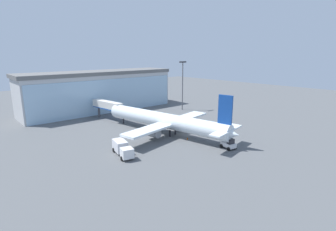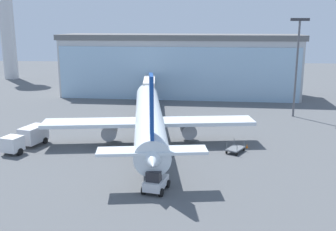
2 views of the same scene
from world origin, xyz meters
name	(u,v)px [view 1 (image 1 of 2)]	position (x,y,z in m)	size (l,w,h in m)	color
ground	(182,135)	(0.00, 0.00, 0.00)	(240.00, 240.00, 0.00)	#545659
terminal_building	(100,91)	(0.00, 40.77, 7.01)	(54.73, 15.31, 14.02)	#BBBBBB
jet_bridge	(107,106)	(-5.28, 27.12, 4.33)	(3.55, 12.59, 5.71)	silver
apron_light_mast	(183,81)	(21.72, 20.87, 10.39)	(3.20, 0.40, 17.34)	#59595E
airplane	(166,121)	(-2.38, 3.52, 3.45)	(29.41, 40.20, 11.63)	white
catering_truck	(122,148)	(-18.42, -0.86, 1.47)	(3.99, 7.62, 2.65)	silver
baggage_cart	(208,126)	(9.49, -0.58, 0.50)	(2.77, 3.22, 1.50)	slate
pushback_tug	(229,144)	(0.42, -13.52, 0.97)	(2.74, 3.51, 2.30)	silver
safety_cone_nose	(187,138)	(-1.62, -3.27, 0.28)	(0.36, 0.36, 0.55)	orange
safety_cone_wingtip	(206,125)	(11.23, 1.38, 0.28)	(0.36, 0.36, 0.55)	orange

